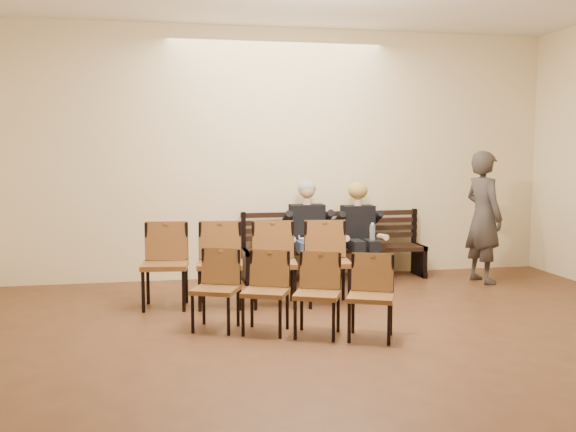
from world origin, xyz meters
name	(u,v)px	position (x,y,z in m)	size (l,w,h in m)	color
ground	(407,419)	(0.00, 0.00, 0.00)	(10.00, 10.00, 0.00)	brown
room_walls	(375,54)	(0.00, 0.79, 2.54)	(8.02, 10.01, 3.51)	beige
bench	(335,263)	(0.76, 4.65, 0.23)	(2.60, 0.90, 0.45)	black
seated_man	(308,232)	(0.36, 4.53, 0.69)	(0.58, 0.80, 1.39)	black
seated_woman	(360,234)	(1.09, 4.53, 0.64)	(0.55, 0.76, 1.28)	black
laptop	(313,242)	(0.39, 4.37, 0.58)	(0.35, 0.28, 0.26)	silver
water_bottle	(372,241)	(1.19, 4.29, 0.57)	(0.07, 0.07, 0.24)	silver
bag	(326,267)	(0.66, 4.75, 0.16)	(0.43, 0.29, 0.31)	black
passerby	(484,207)	(2.69, 4.05, 1.03)	(0.75, 0.50, 2.07)	#38322E
chair_row_front	(247,264)	(-0.65, 3.33, 0.49)	(2.40, 0.54, 0.98)	brown
chair_row_back	(291,294)	(-0.38, 2.11, 0.41)	(1.98, 0.44, 0.82)	brown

